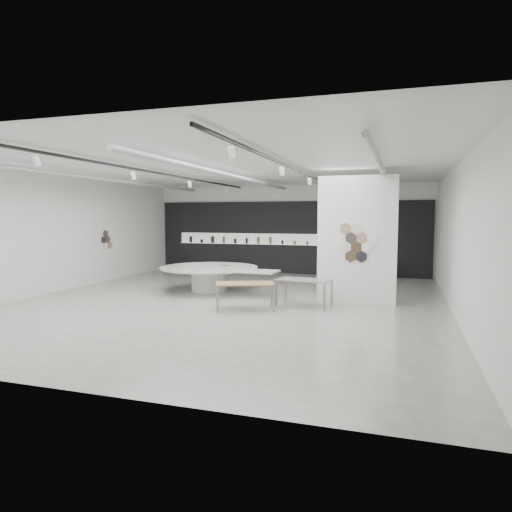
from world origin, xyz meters
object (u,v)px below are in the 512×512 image
(display_island, at_px, (211,275))
(sample_table_wood, at_px, (245,285))
(partition_column, at_px, (357,240))
(sample_table_stone, at_px, (304,282))
(kitchen_counter, at_px, (372,268))

(display_island, xyz_separation_m, sample_table_wood, (2.06, -2.48, 0.13))
(partition_column, bearing_deg, sample_table_stone, -142.49)
(sample_table_wood, distance_m, kitchen_counter, 7.96)
(display_island, bearing_deg, sample_table_stone, -20.90)
(sample_table_stone, xyz_separation_m, kitchen_counter, (1.40, 6.53, -0.28))
(partition_column, xyz_separation_m, kitchen_counter, (0.10, 5.53, -1.39))
(sample_table_stone, distance_m, kitchen_counter, 6.69)
(sample_table_wood, xyz_separation_m, kitchen_counter, (2.79, 7.45, -0.25))
(display_island, distance_m, kitchen_counter, 6.95)
(display_island, relative_size, kitchen_counter, 2.91)
(kitchen_counter, bearing_deg, partition_column, -91.08)
(sample_table_stone, bearing_deg, kitchen_counter, 77.88)
(partition_column, distance_m, kitchen_counter, 5.71)
(sample_table_wood, xyz_separation_m, sample_table_stone, (1.39, 0.92, 0.02))
(partition_column, xyz_separation_m, display_island, (-4.75, 0.56, -1.27))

